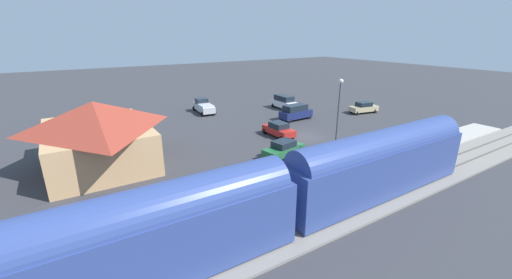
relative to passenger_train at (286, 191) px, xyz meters
name	(u,v)px	position (x,y,z in m)	size (l,w,h in m)	color
ground_plane	(305,137)	(14.00, -13.65, -2.86)	(200.00, 200.00, 0.00)	#38383D
railway_track	(412,179)	(0.00, -13.65, -2.76)	(4.80, 70.00, 0.30)	gray
platform	(373,163)	(4.00, -13.65, -2.71)	(3.20, 46.00, 0.30)	#B7B2A8
passenger_train	(286,191)	(0.00, 0.00, 0.00)	(2.93, 34.92, 4.98)	#33478C
station_building	(97,133)	(18.00, 8.35, 0.32)	(12.48, 9.49, 6.13)	tan
pedestrian_on_platform	(322,172)	(3.37, -6.26, -1.58)	(0.36, 0.36, 1.71)	#333338
sedan_green	(284,149)	(10.17, -7.53, -1.98)	(2.59, 4.75, 1.74)	#236638
suv_navy	(296,112)	(20.89, -17.77, -1.71)	(2.22, 5.00, 2.22)	navy
suv_white	(284,102)	(27.38, -20.61, -1.71)	(4.90, 2.40, 2.22)	white
pickup_silver	(204,106)	(31.98, -8.20, -1.83)	(5.55, 2.84, 2.14)	silver
sedan_tan	(364,107)	(18.39, -29.43, -1.98)	(2.61, 4.75, 1.74)	#C6B284
sedan_red	(279,129)	(15.94, -11.11, -1.98)	(4.55, 2.38, 1.74)	red
light_pole_near_platform	(338,111)	(6.80, -11.29, 2.16)	(0.44, 0.44, 8.02)	#515156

